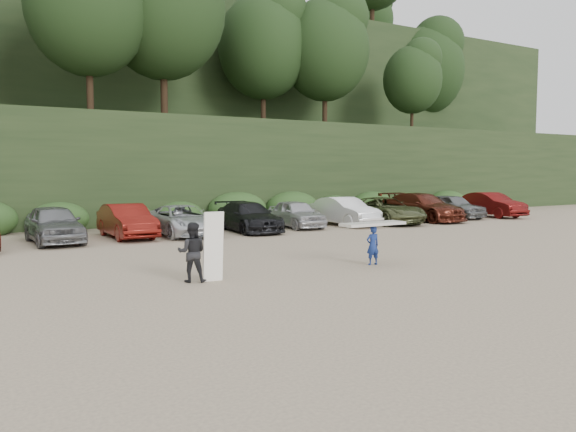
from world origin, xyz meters
TOP-DOWN VIEW (x-y plane):
  - ground at (0.00, 0.00)m, footprint 120.00×120.00m
  - hillside_backdrop at (-0.26, 35.93)m, footprint 90.00×41.50m
  - parked_cars at (0.21, 9.93)m, footprint 39.78×6.16m
  - child_surfer at (1.64, -0.78)m, footprint 2.24×0.71m
  - adult_surfer at (-4.14, -0.52)m, footprint 1.25×0.87m

SIDE VIEW (x-z plane):
  - ground at x=0.00m, z-range 0.00..0.00m
  - parked_cars at x=0.21m, z-range -0.06..1.59m
  - adult_surfer at x=-4.14m, z-range -0.13..1.73m
  - child_surfer at x=1.64m, z-range 0.24..1.57m
  - hillside_backdrop at x=-0.26m, z-range -2.78..25.22m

